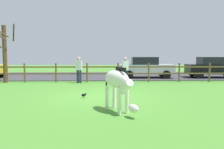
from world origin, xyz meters
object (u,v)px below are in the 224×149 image
object	(u,v)px
bare_tree	(4,51)
parked_car_black	(213,67)
zebra	(118,83)
visitor_left_of_tree	(125,69)
parked_car_silver	(146,67)
crow_on_grass	(84,95)
visitor_right_of_tree	(79,69)

from	to	relation	value
bare_tree	parked_car_black	world-z (taller)	bare_tree
bare_tree	zebra	world-z (taller)	bare_tree
visitor_left_of_tree	bare_tree	bearing A→B (deg)	174.46
parked_car_silver	parked_car_black	size ratio (longest dim) A/B	0.99
parked_car_black	crow_on_grass	bearing A→B (deg)	-138.92
zebra	visitor_right_of_tree	size ratio (longest dim) A/B	1.08
crow_on_grass	parked_car_silver	bearing A→B (deg)	63.74
visitor_left_of_tree	crow_on_grass	bearing A→B (deg)	-114.04
parked_car_black	visitor_right_of_tree	size ratio (longest dim) A/B	2.50
zebra	visitor_right_of_tree	xyz separation A→B (m)	(-2.06, 7.45, -0.02)
bare_tree	visitor_left_of_tree	distance (m)	7.75
bare_tree	visitor_right_of_tree	bearing A→B (deg)	-4.60
parked_car_black	visitor_left_of_tree	distance (m)	7.65
parked_car_black	visitor_left_of_tree	world-z (taller)	visitor_left_of_tree
bare_tree	crow_on_grass	distance (m)	8.01
bare_tree	parked_car_silver	world-z (taller)	bare_tree
bare_tree	visitor_left_of_tree	xyz separation A→B (m)	(7.64, -0.74, -1.11)
zebra	crow_on_grass	world-z (taller)	zebra
crow_on_grass	visitor_right_of_tree	bearing A→B (deg)	98.56
crow_on_grass	visitor_left_of_tree	world-z (taller)	visitor_left_of_tree
zebra	visitor_left_of_tree	size ratio (longest dim) A/B	1.08
bare_tree	zebra	xyz separation A→B (m)	(6.81, -7.84, -1.09)
zebra	crow_on_grass	xyz separation A→B (m)	(-1.29, 2.34, -0.80)
visitor_right_of_tree	visitor_left_of_tree	bearing A→B (deg)	-7.08
visitor_left_of_tree	parked_car_silver	bearing A→B (deg)	60.62
crow_on_grass	visitor_left_of_tree	distance (m)	5.26
crow_on_grass	parked_car_black	world-z (taller)	parked_car_black
visitor_left_of_tree	visitor_right_of_tree	xyz separation A→B (m)	(-2.89, 0.36, 0.00)
parked_car_silver	visitor_right_of_tree	size ratio (longest dim) A/B	2.48
visitor_left_of_tree	visitor_right_of_tree	world-z (taller)	same
parked_car_black	visitor_right_of_tree	distance (m)	10.24
zebra	visitor_right_of_tree	world-z (taller)	visitor_right_of_tree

